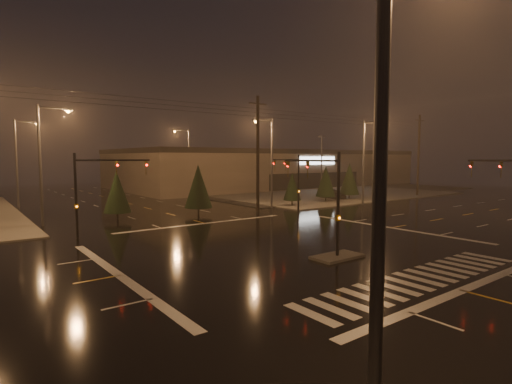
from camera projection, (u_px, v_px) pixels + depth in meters
ground at (290, 246)px, 25.82m from camera, size 140.00×140.00×0.00m
sidewalk_ne at (304, 191)px, 67.67m from camera, size 36.00×36.00×0.12m
median_island at (337, 257)px, 22.63m from camera, size 3.00×1.60×0.15m
crosswalk at (419, 279)px, 18.65m from camera, size 15.00×2.60×0.01m
stop_bar_near at (462, 290)px, 17.06m from camera, size 16.00×0.50×0.01m
stop_bar_far at (205, 223)px, 34.58m from camera, size 16.00×0.50×0.01m
parking_lot at (333, 190)px, 69.07m from camera, size 50.00×24.00×0.08m
retail_building at (268, 167)px, 83.07m from camera, size 60.20×28.30×7.20m
signal_mast_median at (326, 191)px, 23.06m from camera, size 0.25×4.59×6.00m
signal_mast_ne at (294, 177)px, 39.26m from camera, size 4.84×1.86×6.00m
signal_mast_nw at (92, 185)px, 27.88m from camera, size 4.84×1.86×6.00m
streetlight_0 at (392, 149)px, 6.68m from camera, size 2.77×0.32×10.00m
streetlight_1 at (44, 156)px, 32.96m from camera, size 2.77×0.32×10.00m
streetlight_2 at (19, 157)px, 45.70m from camera, size 2.77×0.32×10.00m
streetlight_3 at (270, 157)px, 44.76m from camera, size 2.77×0.32×10.00m
streetlight_4 at (187, 157)px, 60.69m from camera, size 2.77×0.32×10.00m
streetlight_6 at (366, 157)px, 47.41m from camera, size 0.32×2.77×10.00m
utility_pole_1 at (258, 153)px, 41.24m from camera, size 2.20×0.32×12.00m
utility_pole_2 at (419, 155)px, 59.20m from camera, size 2.20×0.32×12.00m
conifer_0 at (292, 186)px, 46.88m from camera, size 2.09×2.09×3.97m
conifer_1 at (326, 181)px, 51.45m from camera, size 2.55×2.55×4.68m
conifer_2 at (349, 179)px, 54.54m from camera, size 2.74×2.74×4.98m
conifer_3 at (117, 192)px, 36.22m from camera, size 2.45×2.45×4.52m
conifer_4 at (198, 186)px, 39.82m from camera, size 2.76×2.76×5.01m
car_parked at (332, 194)px, 55.02m from camera, size 2.03×4.44×1.48m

